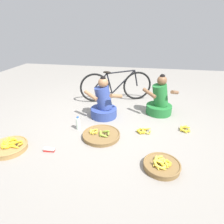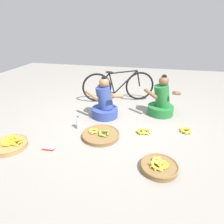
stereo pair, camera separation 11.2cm
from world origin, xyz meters
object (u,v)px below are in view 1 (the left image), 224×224
vendor_woman_front (104,104)px  loose_bananas_back_right (144,131)px  bicycle_leaning (116,86)px  packet_carton_stack (49,150)px  banana_basket_front_center (162,165)px  vendor_woman_behind (160,101)px  banana_basket_near_bicycle (101,135)px  water_bottle (78,123)px  loose_bananas_mid_left (185,129)px  banana_basket_front_right (9,147)px

vendor_woman_front → loose_bananas_back_right: bearing=-30.6°
bicycle_leaning → packet_carton_stack: bicycle_leaning is taller
banana_basket_front_center → loose_bananas_back_right: (-0.26, 0.86, -0.02)m
vendor_woman_behind → packet_carton_stack: bearing=-134.9°
bicycle_leaning → banana_basket_front_center: bearing=-66.6°
banana_basket_near_bicycle → water_bottle: water_bottle is taller
loose_bananas_back_right → loose_bananas_mid_left: size_ratio=1.25×
loose_bananas_back_right → water_bottle: 1.15m
bicycle_leaning → packet_carton_stack: size_ratio=9.85×
banana_basket_near_bicycle → packet_carton_stack: banana_basket_near_bicycle is taller
loose_bananas_back_right → banana_basket_near_bicycle: bearing=-158.3°
bicycle_leaning → water_bottle: (-0.43, -1.49, -0.24)m
vendor_woman_behind → loose_bananas_back_right: 0.92m
banana_basket_front_center → loose_bananas_mid_left: banana_basket_front_center is taller
vendor_woman_front → bicycle_leaning: (0.10, 0.91, 0.09)m
vendor_woman_front → bicycle_leaning: 0.92m
vendor_woman_front → packet_carton_stack: 1.40m
banana_basket_front_right → loose_bananas_mid_left: bearing=21.6°
water_bottle → vendor_woman_front: bearing=60.3°
packet_carton_stack → banana_basket_front_center: bearing=-2.4°
loose_bananas_mid_left → bicycle_leaning: bearing=139.8°
packet_carton_stack → vendor_woman_front: bearing=67.2°
bicycle_leaning → loose_bananas_mid_left: size_ratio=7.53×
vendor_woman_front → vendor_woman_behind: bearing=18.2°
bicycle_leaning → water_bottle: bearing=-106.1°
banana_basket_near_bicycle → loose_bananas_mid_left: size_ratio=2.89×
vendor_woman_front → loose_bananas_back_right: 0.97m
banana_basket_front_center → packet_carton_stack: size_ratio=2.94×
water_bottle → packet_carton_stack: (-0.21, -0.70, -0.09)m
banana_basket_front_center → water_bottle: bearing=151.5°
vendor_woman_front → banana_basket_front_center: bearing=-51.3°
banana_basket_front_right → loose_bananas_back_right: bearing=23.9°
banana_basket_near_bicycle → vendor_woman_behind: bearing=49.1°
vendor_woman_behind → banana_basket_near_bicycle: bearing=-130.9°
vendor_woman_front → water_bottle: size_ratio=3.37×
vendor_woman_front → bicycle_leaning: bearing=83.8°
banana_basket_near_bicycle → loose_bananas_mid_left: banana_basket_near_bicycle is taller
banana_basket_near_bicycle → loose_bananas_back_right: 0.74m
bicycle_leaning → loose_bananas_back_right: bearing=-62.9°
vendor_woman_front → banana_basket_near_bicycle: (0.13, -0.75, -0.23)m
vendor_woman_behind → water_bottle: bearing=-146.6°
banana_basket_front_right → loose_bananas_mid_left: banana_basket_front_right is taller
banana_basket_front_right → banana_basket_near_bicycle: 1.39m
vendor_woman_front → loose_bananas_mid_left: bearing=-10.7°
loose_bananas_mid_left → packet_carton_stack: (-2.06, -0.98, -0.00)m
banana_basket_front_center → vendor_woman_behind: bearing=89.4°
vendor_woman_front → banana_basket_front_right: size_ratio=1.58×
vendor_woman_front → banana_basket_near_bicycle: bearing=-80.5°
bicycle_leaning → banana_basket_front_right: bicycle_leaning is taller
vendor_woman_behind → loose_bananas_mid_left: 0.81m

